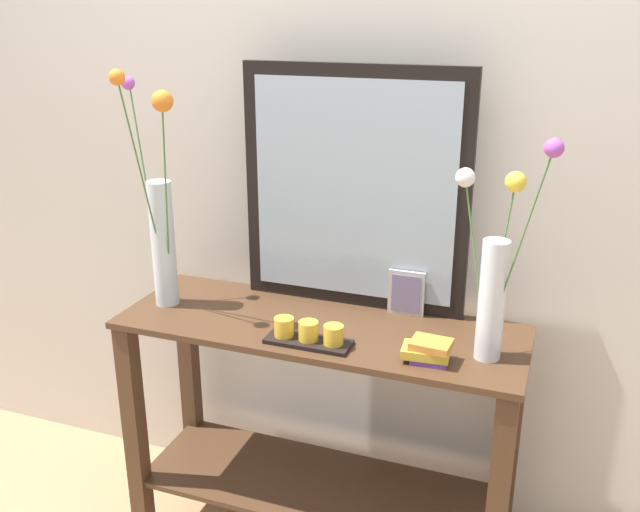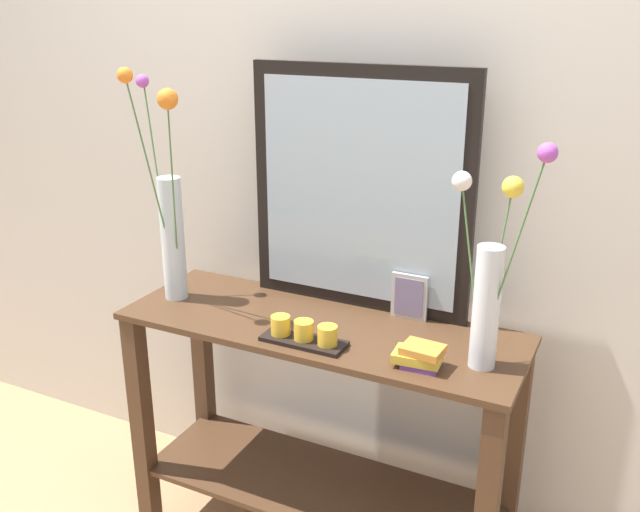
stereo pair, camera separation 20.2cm
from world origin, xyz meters
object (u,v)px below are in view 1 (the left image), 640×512
Objects in this scene: candle_tray at (308,334)px; console_table at (320,416)px; book_stack at (428,351)px; mirror_leaning at (354,190)px; picture_frame_small at (406,293)px; vase_right at (495,277)px; tall_vase_left at (161,224)px.

console_table is at bearing 95.93° from candle_tray.
candle_tray is 0.34m from book_stack.
picture_frame_small is (0.18, -0.03, -0.30)m from mirror_leaning.
book_stack is (0.35, -0.12, 0.35)m from console_table.
vase_right is (0.45, -0.22, -0.14)m from mirror_leaning.
book_stack is at bearing -5.66° from tall_vase_left.
mirror_leaning is (0.04, 0.18, 0.69)m from console_table.
console_table is at bearing -145.03° from picture_frame_small.
tall_vase_left is 1.00m from vase_right.
book_stack is (0.13, -0.27, -0.04)m from picture_frame_small.
candle_tray is (-0.03, -0.31, -0.34)m from mirror_leaning.
console_table is at bearing -103.30° from mirror_leaning.
tall_vase_left is 3.02× the size of candle_tray.
mirror_leaning reaches higher than vase_right.
tall_vase_left reaches higher than console_table.
vase_right is at bearing 11.23° from candle_tray.
picture_frame_small is (-0.27, 0.19, -0.16)m from vase_right.
mirror_leaning is at bearing 21.37° from tall_vase_left.
tall_vase_left is (-0.55, -0.21, -0.10)m from mirror_leaning.
candle_tray is 1.82× the size of book_stack.
vase_right is at bearing -25.56° from mirror_leaning.
book_stack is at bearing 2.30° from candle_tray.
vase_right is at bearing -0.14° from tall_vase_left.
vase_right is at bearing 29.31° from book_stack.
console_table is 1.64× the size of mirror_leaning.
picture_frame_small is (0.22, 0.16, 0.39)m from console_table.
mirror_leaning is 0.55m from book_stack.
picture_frame_small reaches higher than console_table.
vase_right is 4.53× the size of book_stack.
tall_vase_left is at bearing 179.86° from vase_right.
mirror_leaning is at bearing 135.72° from book_stack.
tall_vase_left is 0.58m from candle_tray.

